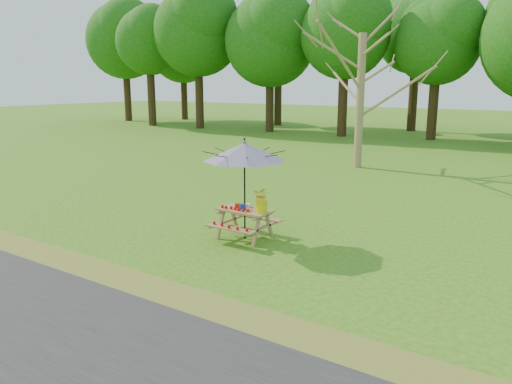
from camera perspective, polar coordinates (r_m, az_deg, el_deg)
The scene contains 7 objects.
ground at distance 14.04m, azimuth -18.42°, elevation -2.29°, with size 120.00×120.00×0.00m, color #327115.
treeline at distance 32.40m, azimuth 15.06°, elevation 20.18°, with size 60.00×12.00×16.00m, color #1C530E, non-canonical shape.
picnic_table at distance 11.11m, azimuth -1.29°, elevation -3.71°, with size 1.20×1.32×0.67m.
patio_umbrella at distance 10.77m, azimuth -1.33°, elevation 4.60°, with size 1.97×1.97×2.25m.
produce_bins at distance 11.08m, azimuth -1.52°, elevation -1.63°, with size 0.31×0.40×0.13m.
tomatoes_row at distance 10.95m, azimuth -2.48°, elevation -1.90°, with size 0.77×0.13×0.07m, color red, non-canonical shape.
flower_bucket at distance 10.69m, azimuth 0.64°, elevation -0.77°, with size 0.39×0.36×0.57m.
Camera 1 is at (10.89, -8.18, 3.42)m, focal length 35.00 mm.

